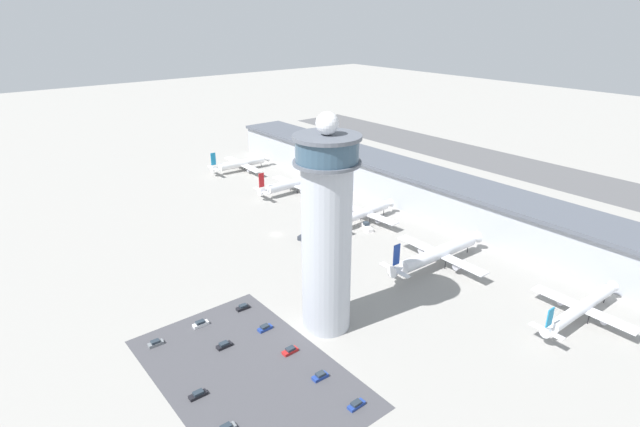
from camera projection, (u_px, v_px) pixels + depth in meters
ground_plane at (277, 234)px, 203.20m from camera, size 1000.00×1000.00×0.00m
terminal_building at (396, 180)px, 240.65m from camera, size 235.86×25.00×17.07m
runway_strip at (503, 163)px, 298.26m from camera, size 353.79×44.00×0.01m
control_tower at (327, 230)px, 133.55m from camera, size 17.58×17.58×61.76m
parking_lot_surface at (248, 372)px, 125.81m from camera, size 64.00×40.00×0.01m
airplane_gate_alpha at (241, 164)px, 282.79m from camera, size 37.48×36.43×13.13m
airplane_gate_bravo at (293, 184)px, 248.69m from camera, size 33.61×39.56×13.69m
airplane_gate_charlie at (365, 212)px, 213.25m from camera, size 32.36×34.62×12.52m
airplane_gate_delta at (439, 253)px, 176.49m from camera, size 37.85×45.54×14.58m
airplane_gate_echo at (582, 308)px, 145.23m from camera, size 30.57×40.42×11.57m
service_truck_catering at (367, 227)px, 207.90m from camera, size 8.33×4.97×2.77m
service_truck_fuel at (306, 239)px, 196.52m from camera, size 7.80×4.49×3.18m
service_truck_baggage at (326, 262)px, 178.35m from camera, size 6.91×5.62×2.99m
car_silver_sedan at (320, 376)px, 123.48m from camera, size 1.99×4.15×1.53m
car_green_van at (201, 324)px, 144.06m from camera, size 1.88×4.61×1.58m
car_navy_sedan at (224, 345)px, 134.94m from camera, size 1.86×4.26×1.45m
car_grey_coupe at (243, 307)px, 152.12m from camera, size 1.93×4.21×1.47m
car_black_suv at (356, 405)px, 114.60m from camera, size 1.87×4.45×1.40m
car_blue_compact at (265, 328)px, 142.28m from camera, size 1.95×4.31×1.46m
car_maroon_suv at (156, 343)px, 135.75m from camera, size 1.95×4.15×1.45m
car_red_hatchback at (290, 351)px, 132.75m from camera, size 1.92×4.36×1.50m
car_white_wagon at (198, 395)px, 117.63m from camera, size 1.83×4.43×1.39m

